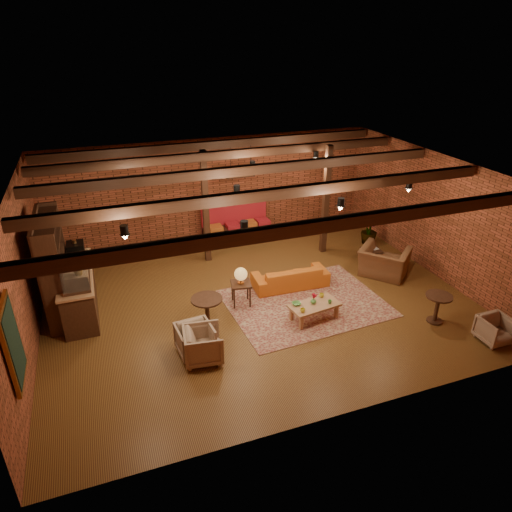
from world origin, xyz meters
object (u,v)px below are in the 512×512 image
object	(u,v)px
armchair_right	(385,257)
side_table_book	(371,250)
armchair_b	(195,339)
armchair_far	(496,329)
plant_tall	(373,202)
coffee_table	(314,306)
sofa	(290,276)
round_table_right	(438,304)
side_table_lamp	(241,277)
round_table_left	(207,308)
armchair_a	(203,343)

from	to	relation	value
armchair_right	side_table_book	bearing A→B (deg)	-36.23
armchair_b	side_table_book	bearing A→B (deg)	16.42
armchair_far	plant_tall	size ratio (longest dim) A/B	0.23
coffee_table	armchair_far	size ratio (longest dim) A/B	1.92
sofa	armchair_b	bearing A→B (deg)	34.71
coffee_table	round_table_right	world-z (taller)	round_table_right
side_table_lamp	coffee_table	bearing A→B (deg)	-40.95
round_table_right	armchair_right	bearing A→B (deg)	86.24
side_table_lamp	plant_tall	distance (m)	5.28
sofa	coffee_table	xyz separation A→B (m)	(-0.11, -1.58, 0.07)
armchair_b	armchair_right	xyz separation A→B (m)	(5.56, 1.58, 0.17)
round_table_right	armchair_far	size ratio (longest dim) A/B	1.08
round_table_left	armchair_a	distance (m)	1.15
round_table_left	side_table_lamp	bearing A→B (deg)	32.34
sofa	round_table_left	size ratio (longest dim) A/B	2.68
armchair_a	armchair_b	distance (m)	0.26
armchair_a	round_table_left	bearing A→B (deg)	-10.90
side_table_lamp	armchair_a	size ratio (longest dim) A/B	1.28
coffee_table	armchair_a	size ratio (longest dim) A/B	1.59
side_table_book	plant_tall	xyz separation A→B (m)	(0.80, 1.36, 0.87)
sofa	side_table_lamp	bearing A→B (deg)	17.21
sofa	side_table_book	world-z (taller)	sofa
round_table_left	side_table_book	size ratio (longest dim) A/B	1.30
armchair_b	round_table_left	bearing A→B (deg)	56.10
armchair_right	armchair_far	distance (m)	3.39
armchair_a	armchair_far	distance (m)	6.17
armchair_b	coffee_table	bearing A→B (deg)	1.37
coffee_table	round_table_right	size ratio (longest dim) A/B	1.77
armchair_a	armchair_right	size ratio (longest dim) A/B	0.63
armchair_b	armchair_right	size ratio (longest dim) A/B	0.60
armchair_right	side_table_book	distance (m)	0.56
side_table_lamp	side_table_book	xyz separation A→B (m)	(4.04, 0.66, -0.25)
armchair_b	side_table_lamp	bearing A→B (deg)	40.44
armchair_b	plant_tall	xyz separation A→B (m)	(6.32, 3.50, 1.00)
coffee_table	round_table_left	world-z (taller)	round_table_left
side_table_book	armchair_a	bearing A→B (deg)	-156.27
armchair_b	armchair_far	xyz separation A→B (m)	(6.09, -1.76, -0.05)
armchair_b	plant_tall	size ratio (longest dim) A/B	0.27
coffee_table	side_table_book	size ratio (longest dim) A/B	2.20
side_table_lamp	round_table_right	bearing A→B (deg)	-29.37
side_table_book	armchair_b	bearing A→B (deg)	-158.76
armchair_b	round_table_right	size ratio (longest dim) A/B	1.06
armchair_a	side_table_lamp	bearing A→B (deg)	-30.77
side_table_lamp	armchair_b	xyz separation A→B (m)	(-1.47, -1.49, -0.38)
side_table_lamp	round_table_left	size ratio (longest dim) A/B	1.35
round_table_left	armchair_right	bearing A→B (deg)	8.14
armchair_far	armchair_right	bearing A→B (deg)	99.60
armchair_a	armchair_far	size ratio (longest dim) A/B	1.21
coffee_table	round_table_right	distance (m)	2.78
side_table_lamp	armchair_far	distance (m)	5.66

